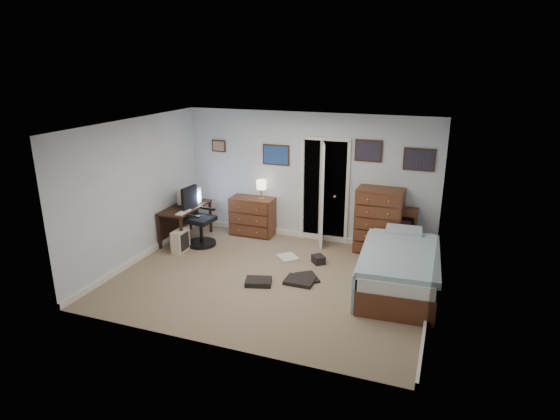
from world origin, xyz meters
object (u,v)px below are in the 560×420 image
at_px(office_chair, 198,223).
at_px(low_dresser, 253,216).
at_px(computer_desk, 182,214).
at_px(tall_dresser, 379,221).
at_px(bed, 398,268).

height_order(office_chair, low_dresser, office_chair).
bearing_deg(computer_desk, office_chair, -16.84).
bearing_deg(tall_dresser, bed, -66.48).
relative_size(computer_desk, low_dresser, 1.37).
height_order(low_dresser, bed, low_dresser).
relative_size(office_chair, bed, 0.51).
bearing_deg(tall_dresser, computer_desk, -167.17).
relative_size(computer_desk, office_chair, 1.06).
bearing_deg(low_dresser, bed, -25.54).
bearing_deg(office_chair, low_dresser, 54.39).
relative_size(office_chair, low_dresser, 1.29).
relative_size(office_chair, tall_dresser, 0.93).
distance_m(office_chair, low_dresser, 1.16).
bearing_deg(computer_desk, tall_dresser, 10.37).
height_order(computer_desk, bed, bed).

